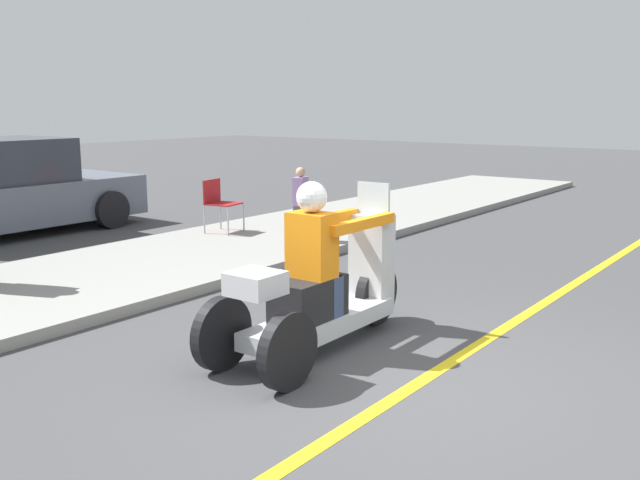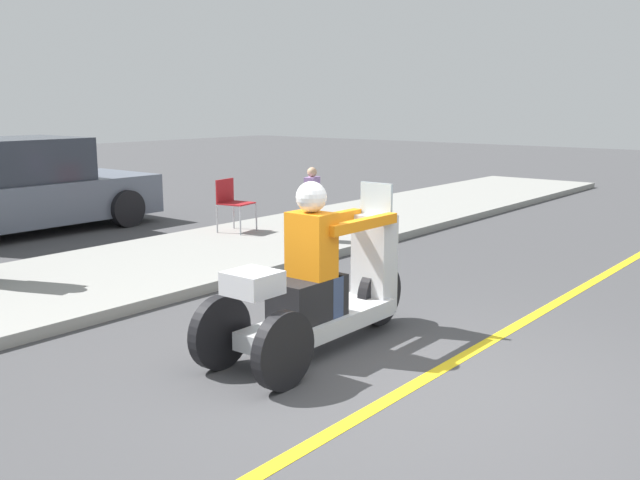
# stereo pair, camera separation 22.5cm
# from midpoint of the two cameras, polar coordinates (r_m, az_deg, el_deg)

# --- Properties ---
(ground_plane) EXTENTS (60.00, 60.00, 0.00)m
(ground_plane) POSITION_cam_midpoint_polar(r_m,az_deg,el_deg) (5.53, 6.17, -11.66)
(ground_plane) COLOR #424244
(lane_stripe) EXTENTS (24.00, 0.12, 0.01)m
(lane_stripe) POSITION_cam_midpoint_polar(r_m,az_deg,el_deg) (5.75, 7.57, -10.76)
(lane_stripe) COLOR gold
(lane_stripe) RESTS_ON ground
(sidewalk_strip) EXTENTS (28.00, 2.80, 0.12)m
(sidewalk_strip) POSITION_cam_midpoint_polar(r_m,az_deg,el_deg) (8.67, -21.04, -3.55)
(sidewalk_strip) COLOR gray
(sidewalk_strip) RESTS_ON ground
(motorcycle_trike) EXTENTS (2.38, 0.78, 1.48)m
(motorcycle_trike) POSITION_cam_midpoint_polar(r_m,az_deg,el_deg) (6.15, -1.01, -4.07)
(motorcycle_trike) COLOR black
(motorcycle_trike) RESTS_ON ground
(spectator_with_child) EXTENTS (0.29, 0.22, 1.08)m
(spectator_with_child) POSITION_cam_midpoint_polar(r_m,az_deg,el_deg) (10.41, -2.17, 2.77)
(spectator_with_child) COLOR #515156
(spectator_with_child) RESTS_ON sidewalk_strip
(folding_chair_set_back) EXTENTS (0.53, 0.53, 0.82)m
(folding_chair_set_back) POSITION_cam_midpoint_polar(r_m,az_deg,el_deg) (11.25, -8.70, 3.19)
(folding_chair_set_back) COLOR #A5A8AD
(folding_chair_set_back) RESTS_ON sidewalk_strip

